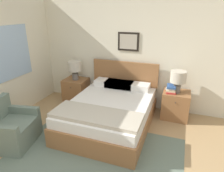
# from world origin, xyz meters

# --- Properties ---
(wall_back) EXTENTS (7.04, 0.09, 2.60)m
(wall_back) POSITION_xyz_m (-0.00, 2.91, 1.30)
(wall_back) COLOR beige
(wall_back) RESTS_ON ground_plane
(wall_left) EXTENTS (0.08, 5.28, 2.60)m
(wall_left) POSITION_xyz_m (-2.35, 1.43, 1.30)
(wall_left) COLOR beige
(wall_left) RESTS_ON ground_plane
(area_rug_main) EXTENTS (2.77, 1.91, 0.01)m
(area_rug_main) POSITION_xyz_m (-0.09, 0.82, 0.00)
(area_rug_main) COLOR slate
(area_rug_main) RESTS_ON ground_plane
(bed) EXTENTS (1.57, 2.09, 1.11)m
(bed) POSITION_xyz_m (-0.19, 1.82, 0.31)
(bed) COLOR #936038
(bed) RESTS_ON ground_plane
(armchair) EXTENTS (0.84, 0.90, 0.79)m
(armchair) POSITION_xyz_m (-1.62, 0.65, 0.28)
(armchair) COLOR slate
(armchair) RESTS_ON ground_plane
(nightstand_near_window) EXTENTS (0.56, 0.52, 0.60)m
(nightstand_near_window) POSITION_xyz_m (-1.41, 2.58, 0.30)
(nightstand_near_window) COLOR #936038
(nightstand_near_window) RESTS_ON ground_plane
(nightstand_by_door) EXTENTS (0.56, 0.52, 0.60)m
(nightstand_by_door) POSITION_xyz_m (1.04, 2.58, 0.30)
(nightstand_by_door) COLOR #936038
(nightstand_by_door) RESTS_ON ground_plane
(table_lamp_near_window) EXTENTS (0.32, 0.32, 0.47)m
(table_lamp_near_window) POSITION_xyz_m (-1.40, 2.56, 0.91)
(table_lamp_near_window) COLOR slate
(table_lamp_near_window) RESTS_ON nightstand_near_window
(table_lamp_by_door) EXTENTS (0.32, 0.32, 0.47)m
(table_lamp_by_door) POSITION_xyz_m (1.03, 2.56, 0.91)
(table_lamp_by_door) COLOR slate
(table_lamp_by_door) RESTS_ON nightstand_by_door
(book_thick_bottom) EXTENTS (0.22, 0.28, 0.04)m
(book_thick_bottom) POSITION_xyz_m (0.91, 2.53, 0.62)
(book_thick_bottom) COLOR #B7332D
(book_thick_bottom) RESTS_ON nightstand_by_door
(book_hardcover_middle) EXTENTS (0.19, 0.23, 0.04)m
(book_hardcover_middle) POSITION_xyz_m (0.91, 2.53, 0.65)
(book_hardcover_middle) COLOR beige
(book_hardcover_middle) RESTS_ON book_thick_bottom
(book_novel_upper) EXTENTS (0.22, 0.23, 0.04)m
(book_novel_upper) POSITION_xyz_m (0.91, 2.53, 0.69)
(book_novel_upper) COLOR silver
(book_novel_upper) RESTS_ON book_hardcover_middle
(book_slim_near_top) EXTENTS (0.19, 0.26, 0.04)m
(book_slim_near_top) POSITION_xyz_m (0.91, 2.53, 0.73)
(book_slim_near_top) COLOR #335693
(book_slim_near_top) RESTS_ON book_novel_upper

